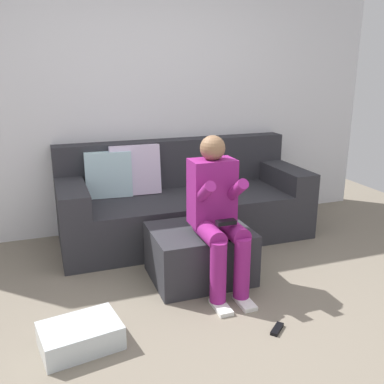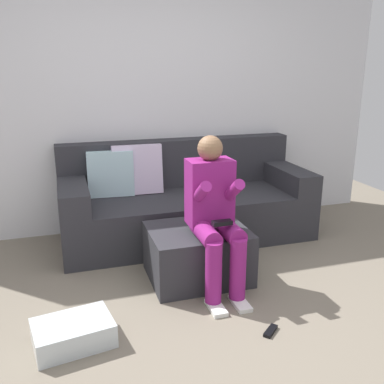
{
  "view_description": "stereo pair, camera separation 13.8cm",
  "coord_description": "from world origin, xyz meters",
  "px_view_note": "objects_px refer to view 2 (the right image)",
  "views": [
    {
      "loc": [
        -1.02,
        -2.14,
        1.63
      ],
      "look_at": [
        0.15,
        1.18,
        0.59
      ],
      "focal_mm": 40.19,
      "sensor_mm": 36.0,
      "label": 1
    },
    {
      "loc": [
        -0.89,
        -2.18,
        1.63
      ],
      "look_at": [
        0.15,
        1.18,
        0.59
      ],
      "focal_mm": 40.19,
      "sensor_mm": 36.0,
      "label": 2
    }
  ],
  "objects_px": {
    "couch_sectional": "(183,203)",
    "person_seated": "(214,210)",
    "remote_near_ottoman": "(271,331)",
    "ottoman": "(198,253)",
    "storage_bin": "(73,333)"
  },
  "relations": [
    {
      "from": "ottoman",
      "to": "storage_bin",
      "type": "distance_m",
      "value": 1.15
    },
    {
      "from": "couch_sectional",
      "to": "person_seated",
      "type": "relative_size",
      "value": 2.06
    },
    {
      "from": "couch_sectional",
      "to": "storage_bin",
      "type": "distance_m",
      "value": 1.88
    },
    {
      "from": "couch_sectional",
      "to": "storage_bin",
      "type": "bearing_deg",
      "value": -127.23
    },
    {
      "from": "couch_sectional",
      "to": "person_seated",
      "type": "distance_m",
      "value": 1.12
    },
    {
      "from": "remote_near_ottoman",
      "to": "person_seated",
      "type": "bearing_deg",
      "value": 61.49
    },
    {
      "from": "ottoman",
      "to": "person_seated",
      "type": "distance_m",
      "value": 0.46
    },
    {
      "from": "person_seated",
      "to": "ottoman",
      "type": "bearing_deg",
      "value": 109.81
    },
    {
      "from": "ottoman",
      "to": "remote_near_ottoman",
      "type": "bearing_deg",
      "value": -75.83
    },
    {
      "from": "couch_sectional",
      "to": "remote_near_ottoman",
      "type": "height_order",
      "value": "couch_sectional"
    },
    {
      "from": "storage_bin",
      "to": "remote_near_ottoman",
      "type": "xyz_separation_m",
      "value": [
        1.2,
        -0.25,
        -0.06
      ]
    },
    {
      "from": "ottoman",
      "to": "person_seated",
      "type": "height_order",
      "value": "person_seated"
    },
    {
      "from": "remote_near_ottoman",
      "to": "storage_bin",
      "type": "bearing_deg",
      "value": 126.97
    },
    {
      "from": "couch_sectional",
      "to": "ottoman",
      "type": "height_order",
      "value": "couch_sectional"
    },
    {
      "from": "person_seated",
      "to": "storage_bin",
      "type": "distance_m",
      "value": 1.25
    }
  ]
}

